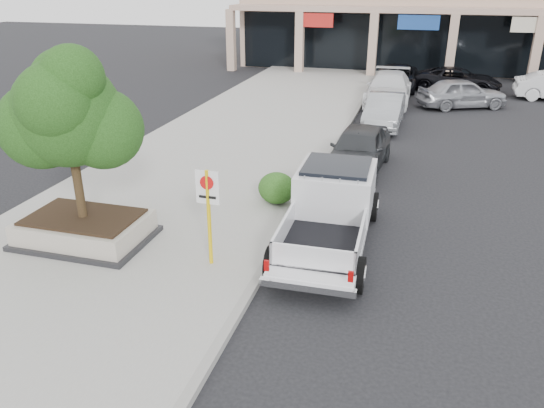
# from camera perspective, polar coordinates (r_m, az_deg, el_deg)

# --- Properties ---
(ground) EXTENTS (120.00, 120.00, 0.00)m
(ground) POSITION_cam_1_polar(r_m,az_deg,el_deg) (11.83, 5.88, -9.19)
(ground) COLOR black
(ground) RESTS_ON ground
(sidewalk) EXTENTS (8.00, 52.00, 0.15)m
(sidewalk) POSITION_cam_1_polar(r_m,az_deg,el_deg) (18.47, -7.62, 3.31)
(sidewalk) COLOR gray
(sidewalk) RESTS_ON ground
(curb) EXTENTS (0.20, 52.00, 0.15)m
(curb) POSITION_cam_1_polar(r_m,az_deg,el_deg) (17.34, 4.48, 2.10)
(curb) COLOR gray
(curb) RESTS_ON ground
(strip_mall) EXTENTS (40.55, 12.43, 9.50)m
(strip_mall) POSITION_cam_1_polar(r_m,az_deg,el_deg) (44.29, 25.79, 19.15)
(strip_mall) COLOR tan
(strip_mall) RESTS_ON ground
(planter) EXTENTS (3.20, 2.20, 0.68)m
(planter) POSITION_cam_1_polar(r_m,az_deg,el_deg) (14.19, -19.48, -2.50)
(planter) COLOR black
(planter) RESTS_ON sidewalk
(planter_tree) EXTENTS (2.90, 2.55, 4.00)m
(planter_tree) POSITION_cam_1_polar(r_m,az_deg,el_deg) (13.29, -20.32, 9.19)
(planter_tree) COLOR black
(planter_tree) RESTS_ON planter
(no_parking_sign) EXTENTS (0.55, 0.09, 2.30)m
(no_parking_sign) POSITION_cam_1_polar(r_m,az_deg,el_deg) (11.92, -6.86, -0.09)
(no_parking_sign) COLOR yellow
(no_parking_sign) RESTS_ON sidewalk
(hedge) EXTENTS (1.10, 0.99, 0.93)m
(hedge) POSITION_cam_1_polar(r_m,az_deg,el_deg) (15.53, 0.52, 1.73)
(hedge) COLOR #1F4212
(hedge) RESTS_ON sidewalk
(pickup_truck) EXTENTS (2.31, 5.91, 1.84)m
(pickup_truck) POSITION_cam_1_polar(r_m,az_deg,el_deg) (13.25, 6.19, -0.94)
(pickup_truck) COLOR silver
(pickup_truck) RESTS_ON ground
(curb_car_a) EXTENTS (2.13, 4.64, 1.54)m
(curb_car_a) POSITION_cam_1_polar(r_m,az_deg,el_deg) (18.87, 9.33, 5.88)
(curb_car_a) COLOR #2D2F32
(curb_car_a) RESTS_ON ground
(curb_car_b) EXTENTS (1.64, 4.46, 1.46)m
(curb_car_b) POSITION_cam_1_polar(r_m,az_deg,el_deg) (24.85, 12.00, 9.80)
(curb_car_b) COLOR #989B9F
(curb_car_b) RESTS_ON ground
(curb_car_c) EXTENTS (2.29, 5.59, 1.62)m
(curb_car_c) POSITION_cam_1_polar(r_m,az_deg,el_deg) (29.56, 12.43, 12.04)
(curb_car_c) COLOR silver
(curb_car_c) RESTS_ON ground
(curb_car_d) EXTENTS (2.42, 5.21, 1.45)m
(curb_car_d) POSITION_cam_1_polar(r_m,az_deg,el_deg) (33.59, 13.21, 13.13)
(curb_car_d) COLOR black
(curb_car_d) RESTS_ON ground
(lot_car_a) EXTENTS (4.82, 3.49, 1.53)m
(lot_car_a) POSITION_cam_1_polar(r_m,az_deg,el_deg) (29.63, 19.78, 11.16)
(lot_car_a) COLOR #95969C
(lot_car_a) RESTS_ON ground
(lot_car_d) EXTENTS (5.22, 2.87, 1.39)m
(lot_car_d) POSITION_cam_1_polar(r_m,az_deg,el_deg) (33.96, 19.33, 12.51)
(lot_car_d) COLOR black
(lot_car_d) RESTS_ON ground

